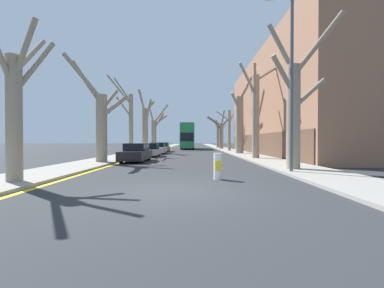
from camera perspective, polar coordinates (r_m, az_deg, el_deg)
The scene contains 23 objects.
ground_plane at distance 8.15m, azimuth -4.01°, elevation -10.32°, with size 300.00×300.00×0.00m, color #2B2D30.
sidewalk_left at distance 58.40m, azimuth -6.43°, elevation -0.75°, with size 2.99×120.00×0.12m, color gray.
sidewalk_right at distance 58.27m, azimuth 5.93°, elevation -0.75°, with size 2.99×120.00×0.12m, color gray.
building_facade_right at distance 32.61m, azimuth 22.46°, elevation 7.99°, with size 10.08×30.29×11.45m.
kerb_line_stripe at distance 58.23m, azimuth -4.80°, elevation -0.80°, with size 0.24×120.00×0.01m, color yellow.
street_tree_left_0 at distance 11.16m, azimuth -34.58°, elevation 7.09°, with size 1.57×3.46×6.21m.
street_tree_left_1 at distance 18.72m, azimuth -19.72°, elevation 5.03°, with size 4.19×3.11×7.25m.
street_tree_left_2 at distance 26.91m, azimuth -13.72°, elevation 5.11°, with size 2.29×2.41×8.20m.
street_tree_left_3 at distance 33.77m, azimuth -10.33°, elevation 4.00°, with size 1.86×5.43×7.93m.
street_tree_left_4 at distance 41.71m, azimuth -8.28°, elevation 2.80°, with size 3.31×1.52×7.53m.
street_tree_right_0 at distance 14.36m, azimuth 21.80°, elevation 7.51°, with size 3.37×2.92×7.62m.
street_tree_right_1 at distance 22.39m, azimuth 14.02°, elevation 7.15°, with size 4.55×3.45×8.48m.
street_tree_right_2 at distance 30.54m, azimuth 10.53°, elevation 4.99°, with size 2.11×6.31×8.29m.
street_tree_right_3 at distance 38.27m, azimuth 8.25°, elevation 3.27°, with size 2.44×2.80×6.12m.
street_tree_right_4 at distance 47.65m, azimuth 6.34°, elevation 2.59°, with size 3.72×3.74×7.12m.
street_tree_right_5 at distance 55.84m, azimuth 5.85°, elevation 2.09°, with size 2.72×3.25×6.09m.
double_decker_bus at distance 48.40m, azimuth -0.95°, elevation 1.99°, with size 2.48×11.31×4.64m.
parked_car_0 at distance 19.72m, azimuth -12.31°, elevation -1.93°, with size 1.71×4.43×1.37m.
parked_car_1 at distance 25.80m, azimuth -9.29°, elevation -1.37°, with size 1.70×4.20×1.31m.
parked_car_2 at distance 31.06m, azimuth -7.65°, elevation -0.98°, with size 1.86×4.06×1.34m.
parked_car_3 at distance 36.36m, azimuth -6.48°, elevation -0.74°, with size 1.72×3.97×1.33m.
lamp_post at distance 13.33m, azimuth 20.88°, elevation 14.19°, with size 1.40×0.20×8.42m.
traffic_bollard at distance 10.44m, azimuth 5.75°, elevation -4.94°, with size 0.34×0.35×1.06m.
Camera 1 is at (0.61, -7.97, 1.56)m, focal length 24.00 mm.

